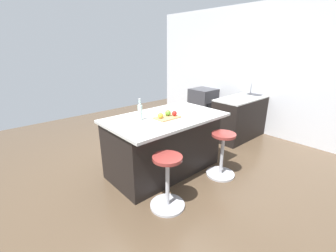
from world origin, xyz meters
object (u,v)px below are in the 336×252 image
object	(u,v)px
stool_middle	(167,184)
kitchen_island	(164,143)
cutting_board	(167,117)
apple_yellow	(160,115)
oven_range	(203,105)
apple_green	(168,113)
water_bottle	(140,112)
apple_red	(174,113)
stool_by_window	(222,156)

from	to	relation	value
stool_middle	kitchen_island	bearing A→B (deg)	-127.94
cutting_board	apple_yellow	xyz separation A→B (m)	(0.11, -0.02, 0.05)
oven_range	apple_green	world-z (taller)	apple_green
stool_middle	water_bottle	xyz separation A→B (m)	(-0.17, -0.78, 0.72)
apple_yellow	water_bottle	distance (m)	0.29
apple_yellow	water_bottle	bearing A→B (deg)	-35.37
apple_red	oven_range	bearing A→B (deg)	-148.98
stool_by_window	stool_middle	xyz separation A→B (m)	(1.12, 0.00, 0.00)
oven_range	stool_middle	world-z (taller)	oven_range
kitchen_island	apple_green	bearing A→B (deg)	94.09
stool_by_window	apple_green	size ratio (longest dim) A/B	7.94
stool_middle	cutting_board	size ratio (longest dim) A/B	1.95
stool_by_window	water_bottle	size ratio (longest dim) A/B	2.25
apple_green	apple_yellow	size ratio (longest dim) A/B	1.09
kitchen_island	apple_red	world-z (taller)	apple_red
stool_middle	apple_red	bearing A→B (deg)	-138.47
apple_green	apple_red	xyz separation A→B (m)	(-0.07, 0.07, -0.01)
stool_middle	apple_green	distance (m)	1.07
kitchen_island	water_bottle	world-z (taller)	water_bottle
stool_by_window	water_bottle	bearing A→B (deg)	-39.47
oven_range	cutting_board	distance (m)	2.96
oven_range	stool_middle	bearing A→B (deg)	33.43
stool_by_window	apple_green	distance (m)	1.06
oven_range	apple_yellow	distance (m)	3.05
apple_yellow	cutting_board	bearing A→B (deg)	170.91
cutting_board	apple_green	bearing A→B (deg)	-142.21
cutting_board	water_bottle	bearing A→B (deg)	-27.88
oven_range	kitchen_island	distance (m)	2.82
stool_middle	water_bottle	bearing A→B (deg)	-102.45
cutting_board	apple_red	distance (m)	0.13
stool_middle	apple_yellow	world-z (taller)	apple_yellow
apple_yellow	stool_by_window	bearing A→B (deg)	139.27
stool_middle	apple_red	size ratio (longest dim) A/B	9.23
stool_by_window	apple_red	xyz separation A→B (m)	(0.48, -0.56, 0.65)
oven_range	kitchen_island	size ratio (longest dim) A/B	0.49
water_bottle	apple_green	bearing A→B (deg)	159.10
stool_by_window	stool_middle	size ratio (longest dim) A/B	1.00
kitchen_island	cutting_board	size ratio (longest dim) A/B	4.94
oven_range	apple_yellow	world-z (taller)	apple_yellow
oven_range	cutting_board	bearing A→B (deg)	29.32
cutting_board	water_bottle	distance (m)	0.41
stool_middle	apple_red	world-z (taller)	apple_red
stool_by_window	kitchen_island	bearing A→B (deg)	-52.06
kitchen_island	apple_yellow	distance (m)	0.55
stool_middle	apple_yellow	distance (m)	0.98
water_bottle	cutting_board	bearing A→B (deg)	152.12
apple_yellow	apple_red	bearing A→B (deg)	167.11
apple_red	water_bottle	distance (m)	0.51
stool_by_window	apple_green	xyz separation A→B (m)	(0.55, -0.63, 0.66)
stool_by_window	apple_yellow	xyz separation A→B (m)	(0.71, -0.61, 0.66)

